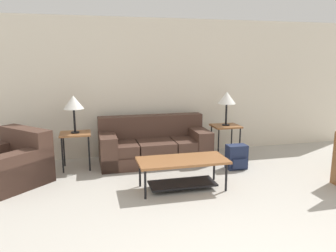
# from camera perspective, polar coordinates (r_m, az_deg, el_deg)

# --- Properties ---
(wall_back) EXTENTS (8.75, 0.06, 2.60)m
(wall_back) POSITION_cam_1_polar(r_m,az_deg,el_deg) (6.37, -2.04, 6.65)
(wall_back) COLOR silver
(wall_back) RESTS_ON ground_plane
(couch) EXTENTS (1.97, 0.90, 0.82)m
(couch) POSITION_cam_1_polar(r_m,az_deg,el_deg) (5.97, -2.46, -3.46)
(couch) COLOR #4C3328
(couch) RESTS_ON ground_plane
(armchair) EXTENTS (1.39, 1.39, 0.80)m
(armchair) POSITION_cam_1_polar(r_m,az_deg,el_deg) (5.47, -25.95, -6.21)
(armchair) COLOR #4C3328
(armchair) RESTS_ON ground_plane
(coffee_table) EXTENTS (1.28, 0.58, 0.44)m
(coffee_table) POSITION_cam_1_polar(r_m,az_deg,el_deg) (4.72, 2.52, -7.13)
(coffee_table) COLOR #935B33
(coffee_table) RESTS_ON ground_plane
(side_table_left) EXTENTS (0.51, 0.44, 0.63)m
(side_table_left) POSITION_cam_1_polar(r_m,az_deg,el_deg) (5.74, -15.82, -1.89)
(side_table_left) COLOR #935B33
(side_table_left) RESTS_ON ground_plane
(side_table_right) EXTENTS (0.51, 0.44, 0.63)m
(side_table_right) POSITION_cam_1_polar(r_m,az_deg,el_deg) (6.25, 10.01, -0.56)
(side_table_right) COLOR #935B33
(side_table_right) RESTS_ON ground_plane
(table_lamp_left) EXTENTS (0.33, 0.33, 0.63)m
(table_lamp_left) POSITION_cam_1_polar(r_m,az_deg,el_deg) (5.64, -16.14, 3.87)
(table_lamp_left) COLOR black
(table_lamp_left) RESTS_ON side_table_left
(table_lamp_right) EXTENTS (0.33, 0.33, 0.63)m
(table_lamp_right) POSITION_cam_1_polar(r_m,az_deg,el_deg) (6.16, 10.19, 4.74)
(table_lamp_right) COLOR black
(table_lamp_right) RESTS_ON side_table_right
(backpack) EXTENTS (0.34, 0.29, 0.41)m
(backpack) POSITION_cam_1_polar(r_m,az_deg,el_deg) (5.73, 11.86, -5.33)
(backpack) COLOR #1E2847
(backpack) RESTS_ON ground_plane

